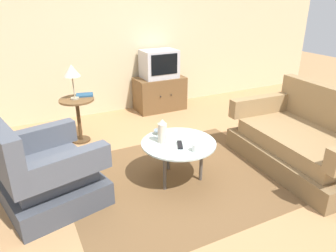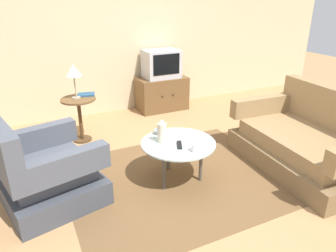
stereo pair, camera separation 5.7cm
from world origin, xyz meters
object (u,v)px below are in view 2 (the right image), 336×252
Objects in this scene: side_table at (79,111)px; tv_remote_dark at (179,145)px; couch at (308,144)px; television at (161,64)px; coffee_table at (178,146)px; table_lamp at (73,71)px; mug at (196,148)px; bowl at (159,132)px; book at (86,94)px; armchair at (44,174)px; vase at (162,131)px; tv_stand at (162,93)px.

side_table is 3.47× the size of tv_remote_dark.
television reaches higher than couch.
table_lamp reaches higher than coffee_table.
side_table is at bearing 114.88° from mug.
bowl is 0.48× the size of book.
bowl reaches higher than tv_remote_dark.
table_lamp is at bearing 53.45° from couch.
television is (2.17, 2.01, 0.50)m from armchair.
tv_remote_dark is at bearing 64.95° from armchair.
armchair is at bearing -176.05° from bowl.
tv_remote_dark is at bearing 81.62° from couch.
book is at bearing 110.15° from mug.
television is 2.27× the size of vase.
couch is 1.56m from coffee_table.
vase reaches higher than book.
tv_stand is 3.31× the size of book.
couch is 2.77× the size of side_table.
couch is 1.47m from mug.
book is at bearing 138.83° from armchair.
side_table is 1.53m from vase.
side_table is 2.39× the size of book.
mug is at bearing -73.83° from bowl.
coffee_table is (1.35, -0.20, 0.10)m from armchair.
tv_remote_dark is (-0.84, -2.27, 0.18)m from tv_stand.
mug is (0.83, -1.76, -0.49)m from table_lamp.
armchair is at bearing 81.59° from couch.
book is (-1.43, -0.61, 0.34)m from tv_stand.
armchair is 2.95m from tv_stand.
book is at bearing -157.07° from tv_stand.
tv_stand is at bearing 72.96° from mug.
tv_remote_dark is at bearing -52.74° from vase.
side_table is 4.95× the size of mug.
couch is 3.71× the size of table_lamp.
couch is at bearing -39.94° from side_table.
tv_stand is 1.85× the size of table_lamp.
table_lamp reaches higher than tv_stand.
television is at bearing 3.82° from tv_remote_dark.
television reaches higher than bowl.
tv_stand reaches higher than mug.
couch is 2.68m from tv_stand.
table_lamp reaches higher than vase.
tv_remote_dark is (0.07, -0.36, -0.02)m from bowl.
armchair reaches higher than side_table.
television is at bearing 69.74° from coffee_table.
side_table is 1.34× the size of table_lamp.
tv_remote_dark is (0.74, -1.58, -0.52)m from table_lamp.
tv_remote_dark is (-0.03, -0.08, 0.05)m from coffee_table.
tv_stand is 6.85× the size of mug.
television is 2.46m from tv_remote_dark.
vase reaches higher than side_table.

